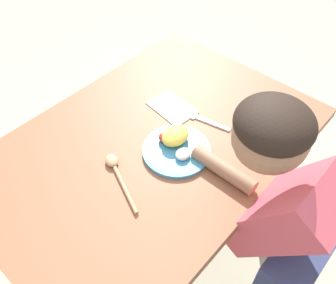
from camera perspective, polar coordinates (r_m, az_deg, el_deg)
name	(u,v)px	position (r m, az deg, el deg)	size (l,w,h in m)	color
ground_plane	(157,244)	(1.68, -1.83, -15.96)	(8.00, 8.00, 0.00)	#B0AD90
dining_table	(153,166)	(1.20, -2.47, -3.82)	(1.06, 0.73, 0.69)	brown
plate	(176,145)	(1.07, 1.28, -0.51)	(0.21, 0.21, 0.06)	#418FBD
fork	(201,119)	(1.18, 5.24, 3.69)	(0.06, 0.21, 0.01)	silver
spoon	(117,171)	(1.03, -8.20, -4.60)	(0.10, 0.21, 0.02)	tan
person	(276,238)	(1.10, 16.91, -14.45)	(0.21, 0.45, 1.01)	navy
napkin	(172,108)	(1.21, 0.67, 5.51)	(0.11, 0.16, 0.00)	white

